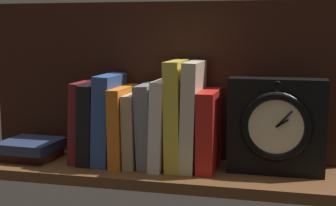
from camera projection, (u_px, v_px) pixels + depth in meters
ground_plane at (147, 171)px, 119.50cm from camera, size 91.67×22.50×2.50cm
back_panel at (159, 80)px, 126.63cm from camera, size 91.67×1.20×39.68cm
book_maroon_dawkins at (82, 121)px, 123.90cm from camera, size 3.09×12.57×20.05cm
book_black_skeptic at (94, 123)px, 123.17cm from camera, size 4.25×14.16×19.68cm
book_blue_modern at (109, 119)px, 122.03cm from camera, size 4.86×14.23×21.99cm
book_orange_pandolfini at (124, 125)px, 121.34cm from camera, size 3.10×15.97×18.96cm
book_tan_shortstories at (136, 129)px, 120.70cm from camera, size 2.95×14.56×17.62cm
book_gray_chess at (149, 125)px, 119.71cm from camera, size 4.49×12.88×19.96cm
book_white_catcher at (163, 123)px, 118.77cm from camera, size 3.58×16.24×21.11cm
book_yellow_seinlanguage at (178, 114)px, 117.59cm from camera, size 4.01×14.74×25.62cm
book_cream_twain at (193, 115)px, 116.71cm from camera, size 3.96×14.57×25.47cm
book_red_requiem at (209, 130)px, 116.27cm from camera, size 4.02×14.77×18.69cm
framed_clock at (276, 126)px, 112.00cm from camera, size 21.88×7.61×21.88cm
book_stack_side at (32, 148)px, 126.94cm from camera, size 14.60×14.29×4.72cm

